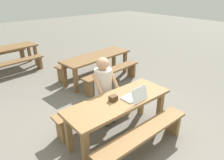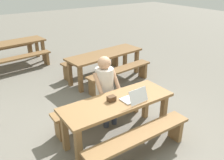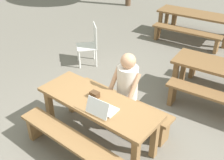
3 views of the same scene
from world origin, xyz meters
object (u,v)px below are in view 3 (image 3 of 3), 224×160
Objects in this scene: picnic_table_rear at (195,17)px; laptop at (102,108)px; picnic_table_front at (98,107)px; small_pouch at (95,95)px; person_seated at (126,86)px; plastic_chair at (90,44)px.

laptop is at bearing -86.69° from picnic_table_rear.
picnic_table_rear is at bearing 97.24° from picnic_table_front.
small_pouch is (-0.30, 0.20, -0.01)m from laptop.
person_seated is (0.11, 0.53, 0.15)m from picnic_table_front.
laptop is at bearing -36.41° from picnic_table_front.
plastic_chair is (-2.02, 1.94, -0.31)m from laptop.
person_seated is 2.31m from plastic_chair.
small_pouch is 0.14× the size of plastic_chair.
plastic_chair is 3.17m from picnic_table_rear.
person_seated is at bearing 67.56° from small_pouch.
small_pouch is at bearing 156.30° from picnic_table_front.
plastic_chair reaches higher than picnic_table_rear.
plastic_chair is at bearing 134.55° from small_pouch.
small_pouch is (-0.09, 0.04, 0.17)m from picnic_table_front.
small_pouch is 0.10× the size of person_seated.
laptop is 4.94m from picnic_table_rear.
picnic_table_rear is (-0.81, 4.87, -0.21)m from laptop.
plastic_chair is (-1.71, 1.74, -0.29)m from small_pouch.
plastic_chair is at bearing -118.52° from picnic_table_rear.
small_pouch is at bearing -89.95° from picnic_table_rear.
picnic_table_rear is at bearing 96.21° from small_pouch.
laptop is (0.21, -0.16, 0.18)m from picnic_table_front.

